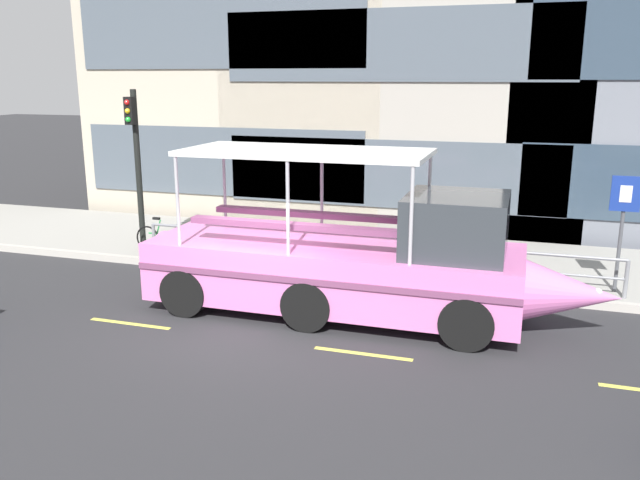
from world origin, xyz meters
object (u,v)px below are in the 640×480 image
at_px(leaned_bicycle, 165,239).
at_px(duck_tour_boat, 359,264).
at_px(parking_sign, 623,214).
at_px(traffic_light_pole, 136,154).
at_px(pedestrian_near_bow, 501,231).

xyz_separation_m(leaned_bicycle, duck_tour_boat, (6.06, -2.57, 0.56)).
bearing_deg(parking_sign, leaned_bicycle, -179.43).
bearing_deg(duck_tour_boat, parking_sign, 27.48).
distance_m(traffic_light_pole, parking_sign, 12.09).
bearing_deg(leaned_bicycle, parking_sign, 0.57).
xyz_separation_m(traffic_light_pole, duck_tour_boat, (6.91, -2.79, -1.66)).
height_order(leaned_bicycle, duck_tour_boat, duck_tour_boat).
distance_m(parking_sign, duck_tour_boat, 5.87).
relative_size(duck_tour_boat, pedestrian_near_bow, 6.05).
distance_m(traffic_light_pole, duck_tour_boat, 7.63).
relative_size(leaned_bicycle, pedestrian_near_bow, 1.11).
bearing_deg(duck_tour_boat, traffic_light_pole, 158.04).
bearing_deg(pedestrian_near_bow, parking_sign, -23.68).
bearing_deg(duck_tour_boat, pedestrian_near_bow, 55.43).
bearing_deg(traffic_light_pole, parking_sign, -0.50).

